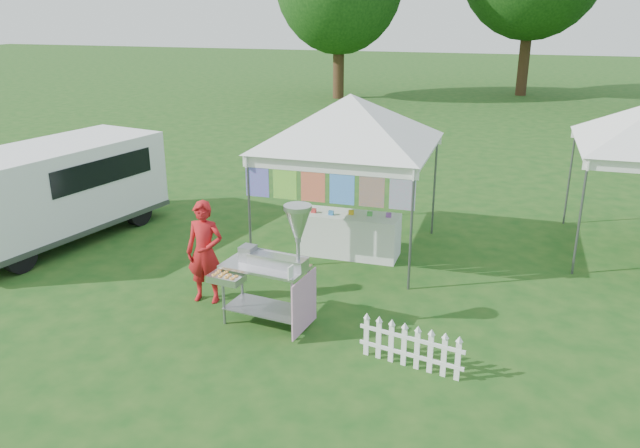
% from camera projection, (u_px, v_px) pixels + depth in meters
% --- Properties ---
extents(ground, '(120.00, 120.00, 0.00)m').
position_uv_depth(ground, '(285.00, 335.00, 8.95)').
color(ground, '#154714').
rests_on(ground, ground).
extents(canopy_main, '(4.24, 4.24, 3.45)m').
position_uv_depth(canopy_main, '(350.00, 94.00, 11.12)').
color(canopy_main, '#59595E').
rests_on(canopy_main, ground).
extents(donut_cart, '(1.46, 0.90, 1.90)m').
position_uv_depth(donut_cart, '(277.00, 256.00, 8.83)').
color(donut_cart, gray).
rests_on(donut_cart, ground).
extents(vendor, '(0.63, 0.44, 1.66)m').
position_uv_depth(vendor, '(205.00, 252.00, 9.77)').
color(vendor, '#B5161A').
rests_on(vendor, ground).
extents(cargo_van, '(2.72, 4.87, 1.91)m').
position_uv_depth(cargo_van, '(57.00, 189.00, 12.42)').
color(cargo_van, white).
rests_on(cargo_van, ground).
extents(picket_fence, '(1.41, 0.32, 0.56)m').
position_uv_depth(picket_fence, '(410.00, 348.00, 8.08)').
color(picket_fence, white).
rests_on(picket_fence, ground).
extents(display_table, '(1.80, 0.70, 0.80)m').
position_uv_depth(display_table, '(351.00, 235.00, 11.76)').
color(display_table, white).
rests_on(display_table, ground).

